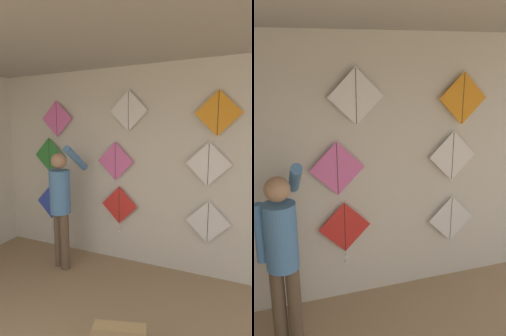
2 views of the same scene
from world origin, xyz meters
TOP-DOWN VIEW (x-y plane):
  - back_panel at (0.00, 3.35)m, footprint 5.13×0.06m
  - ceiling_slab at (0.00, 1.66)m, footprint 5.13×4.12m
  - shopkeeper at (-0.74, 2.78)m, footprint 0.43×0.55m
  - kite_1 at (-0.08, 3.26)m, footprint 0.55×0.04m
  - kite_2 at (1.17, 3.26)m, footprint 0.55×0.01m
  - kite_4 at (-0.13, 3.26)m, footprint 0.55×0.01m
  - kite_5 at (1.14, 3.26)m, footprint 0.55×0.01m
  - kite_7 at (0.07, 3.26)m, footprint 0.55×0.01m
  - kite_8 at (1.23, 3.26)m, footprint 0.55×0.01m

SIDE VIEW (x-z plane):
  - kite_2 at x=1.17m, z-range 0.49..1.05m
  - kite_1 at x=-0.08m, z-range 0.48..1.17m
  - shopkeeper at x=-0.74m, z-range 0.11..1.85m
  - back_panel at x=0.00m, z-range 0.00..2.80m
  - kite_4 at x=-0.13m, z-range 1.22..1.77m
  - kite_5 at x=1.14m, z-range 1.24..1.80m
  - kite_8 at x=1.23m, z-range 1.86..2.41m
  - kite_7 at x=0.07m, z-range 1.92..2.47m
  - ceiling_slab at x=0.00m, z-range 2.80..2.84m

